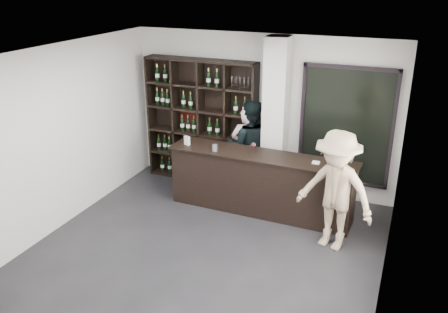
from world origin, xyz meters
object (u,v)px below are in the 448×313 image
at_px(tasting_counter, 260,183).
at_px(taster_pink, 247,150).
at_px(wine_shelf, 201,122).
at_px(taster_black, 250,147).
at_px(customer, 335,191).

height_order(tasting_counter, taster_pink, taster_pink).
height_order(wine_shelf, taster_pink, wine_shelf).
height_order(tasting_counter, taster_black, taster_black).
bearing_deg(customer, wine_shelf, 168.06).
bearing_deg(taster_black, taster_pink, -15.04).
bearing_deg(taster_pink, taster_black, 170.57).
height_order(taster_pink, taster_black, taster_black).
distance_m(tasting_counter, taster_black, 0.90).
xyz_separation_m(wine_shelf, taster_black, (1.05, -0.17, -0.31)).
bearing_deg(taster_black, wine_shelf, -23.97).
bearing_deg(taster_black, customer, 128.12).
bearing_deg(wine_shelf, taster_pink, -9.37).
bearing_deg(taster_pink, customer, 134.48).
xyz_separation_m(taster_black, customer, (1.80, -1.35, 0.04)).
bearing_deg(tasting_counter, taster_black, 124.59).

